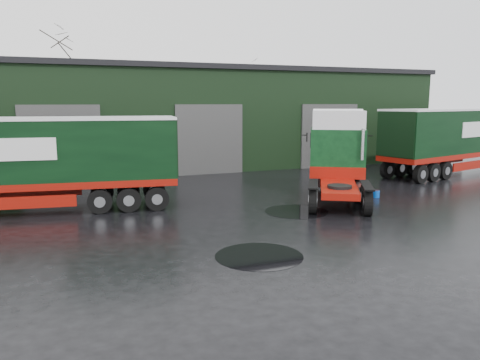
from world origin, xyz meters
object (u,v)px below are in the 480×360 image
object	(u,v)px
warehouse	(183,116)
lorry_right	(455,141)
tree_back_a	(56,94)
hero_tractor	(339,157)
wash_bucket	(376,194)
tree_back_b	(238,106)
trailer_left	(21,165)

from	to	relation	value
warehouse	lorry_right	world-z (taller)	warehouse
warehouse	tree_back_a	size ratio (longest dim) A/B	3.41
warehouse	lorry_right	distance (m)	17.36
lorry_right	tree_back_a	xyz separation A→B (m)	(-21.38, 21.00, 2.85)
hero_tractor	wash_bucket	world-z (taller)	hero_tractor
wash_bucket	tree_back_b	distance (m)	25.68
trailer_left	wash_bucket	distance (m)	14.51
lorry_right	wash_bucket	distance (m)	9.83
tree_back_a	tree_back_b	distance (m)	16.03
wash_bucket	tree_back_b	bearing A→B (deg)	82.47
tree_back_b	hero_tractor	bearing A→B (deg)	-102.17
trailer_left	wash_bucket	xyz separation A→B (m)	(14.17, -2.66, -1.65)
trailer_left	wash_bucket	size ratio (longest dim) A/B	35.59
warehouse	tree_back_b	world-z (taller)	tree_back_b
trailer_left	tree_back_b	bearing A→B (deg)	-29.94
trailer_left	tree_back_b	size ratio (longest dim) A/B	1.55
hero_tractor	tree_back_a	xyz separation A→B (m)	(-10.50, 25.50, 2.85)
warehouse	wash_bucket	size ratio (longest dim) A/B	99.48
wash_bucket	tree_back_b	size ratio (longest dim) A/B	0.04
tree_back_a	warehouse	bearing A→B (deg)	-51.34
hero_tractor	tree_back_b	xyz separation A→B (m)	(5.50, 25.50, 1.85)
hero_tractor	wash_bucket	size ratio (longest dim) A/B	18.83
trailer_left	lorry_right	distance (m)	22.93
trailer_left	hero_tractor	bearing A→B (deg)	-95.95
warehouse	tree_back_b	distance (m)	12.82
lorry_right	tree_back_a	size ratio (longest dim) A/B	1.52
warehouse	hero_tractor	xyz separation A→B (m)	(2.50, -15.50, -1.25)
trailer_left	tree_back_b	distance (m)	28.61
lorry_right	tree_back_a	bearing A→B (deg)	-148.38
lorry_right	tree_back_a	world-z (taller)	tree_back_a
lorry_right	wash_bucket	bearing A→B (deg)	-78.12
hero_tractor	lorry_right	size ratio (longest dim) A/B	0.42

